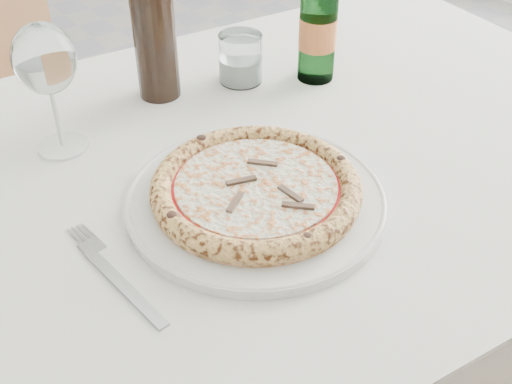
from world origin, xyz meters
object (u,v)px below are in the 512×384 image
(dining_table, at_px, (216,217))
(tumbler, at_px, (241,61))
(wine_glass, at_px, (45,62))
(wine_bottle, at_px, (154,27))
(beer_bottle, at_px, (318,24))
(plate, at_px, (256,199))
(chair_far, at_px, (5,110))
(pizza, at_px, (256,188))

(dining_table, xyz_separation_m, tumbler, (0.18, 0.19, 0.12))
(wine_glass, bearing_deg, wine_bottle, 15.26)
(beer_bottle, bearing_deg, wine_glass, 172.73)
(plate, bearing_deg, chair_far, 96.09)
(dining_table, xyz_separation_m, pizza, (-0.00, -0.10, 0.12))
(wine_bottle, bearing_deg, chair_far, 105.03)
(plate, height_order, wine_glass, wine_glass)
(beer_bottle, bearing_deg, wine_bottle, 155.98)
(dining_table, bearing_deg, wine_glass, 129.98)
(wine_glass, height_order, wine_bottle, wine_bottle)
(plate, bearing_deg, wine_glass, 118.10)
(chair_far, bearing_deg, tumbler, -63.69)
(pizza, bearing_deg, wine_bottle, 81.84)
(dining_table, distance_m, tumbler, 0.29)
(tumbler, relative_size, wine_bottle, 0.30)
(plate, height_order, beer_bottle, beer_bottle)
(pizza, relative_size, wine_bottle, 0.98)
(pizza, relative_size, beer_bottle, 1.12)
(beer_bottle, bearing_deg, chair_far, 121.70)
(plate, relative_size, wine_glass, 1.77)
(wine_glass, relative_size, beer_bottle, 0.79)
(plate, height_order, tumbler, tumbler)
(tumbler, height_order, wine_bottle, wine_bottle)
(pizza, height_order, tumbler, tumbler)
(chair_far, height_order, wine_glass, wine_glass)
(pizza, relative_size, wine_glass, 1.42)
(dining_table, height_order, pizza, pizza)
(dining_table, xyz_separation_m, wine_glass, (-0.15, 0.18, 0.23))
(tumbler, xyz_separation_m, beer_bottle, (0.11, -0.07, 0.06))
(chair_far, height_order, beer_bottle, beer_bottle)
(wine_bottle, bearing_deg, dining_table, -101.64)
(beer_bottle, xyz_separation_m, wine_bottle, (-0.24, 0.11, 0.02))
(chair_far, relative_size, wine_glass, 4.85)
(chair_far, relative_size, plate, 2.75)
(wine_glass, height_order, beer_bottle, beer_bottle)
(chair_far, distance_m, wine_glass, 0.67)
(plate, relative_size, tumbler, 4.10)
(pizza, bearing_deg, tumbler, 57.66)
(chair_far, xyz_separation_m, pizza, (0.09, -0.84, 0.25))
(tumbler, bearing_deg, wine_glass, -177.93)
(dining_table, relative_size, chair_far, 1.63)
(pizza, xyz_separation_m, wine_bottle, (0.05, 0.33, 0.09))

